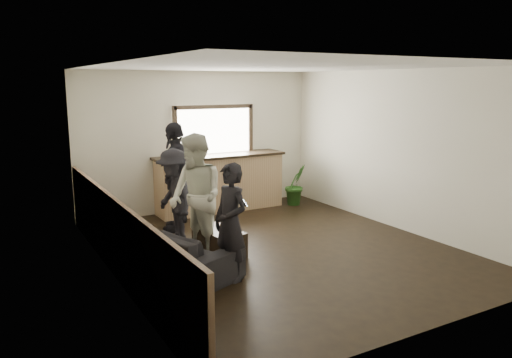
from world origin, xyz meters
TOP-DOWN VIEW (x-y plane):
  - ground at (0.00, 0.00)m, footprint 5.00×6.00m
  - room_shell at (-0.74, 0.00)m, footprint 5.01×6.01m
  - bar_counter at (0.30, 2.70)m, footprint 2.70×0.68m
  - sofa at (-1.75, 0.03)m, footprint 1.54×2.24m
  - coffee_table at (-0.87, 0.28)m, footprint 0.58×0.90m
  - cup_a at (-0.99, 0.40)m, footprint 0.15×0.15m
  - cup_b at (-0.71, 0.18)m, footprint 0.15×0.15m
  - potted_plant at (1.90, 2.31)m, footprint 0.53×0.46m
  - person_a at (-1.17, -0.72)m, footprint 0.51×0.63m
  - person_b at (-1.24, 0.26)m, footprint 0.82×0.99m
  - person_c at (-1.30, 0.99)m, footprint 0.59×1.01m
  - person_d at (-0.98, 1.77)m, footprint 0.96×1.20m

SIDE VIEW (x-z plane):
  - ground at x=0.00m, z-range -0.01..0.01m
  - coffee_table at x=-0.87m, z-range 0.00..0.37m
  - sofa at x=-1.75m, z-range 0.00..0.61m
  - cup_a at x=-0.99m, z-range 0.37..0.47m
  - cup_b at x=-0.71m, z-range 0.37..0.47m
  - potted_plant at x=1.90m, z-range 0.00..0.87m
  - bar_counter at x=0.30m, z-range -0.42..1.71m
  - person_c at x=-1.30m, z-range 0.00..1.56m
  - person_a at x=-1.17m, z-range 0.00..1.56m
  - person_b at x=-1.24m, z-range 0.00..1.86m
  - person_d at x=-0.98m, z-range 0.00..1.91m
  - room_shell at x=-0.74m, z-range 0.07..2.87m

